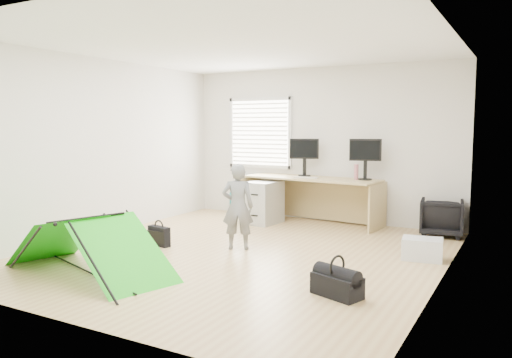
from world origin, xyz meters
The scene contains 18 objects.
ground centered at (0.00, 0.00, 0.00)m, with size 5.50×5.50×0.00m, color tan.
back_wall centered at (0.00, 2.75, 1.35)m, with size 5.00×0.02×2.70m, color silver.
window centered at (-1.20, 2.71, 1.55)m, with size 1.20×0.06×1.20m, color silver.
radiator centered at (-1.20, 2.67, 0.45)m, with size 1.00×0.12×0.60m, color silver.
desk centered at (0.02, 2.33, 0.40)m, with size 2.35×0.75×0.80m, color tan.
filing_cabinet centered at (-0.71, 1.96, 0.36)m, with size 0.47×0.62×0.73m, color #AFB3B4.
monitor_left centered at (-0.18, 2.48, 1.04)m, with size 0.50×0.11×0.48m, color black.
monitor_right centered at (0.93, 2.40, 1.05)m, with size 0.51×0.11×0.49m, color black.
keyboard centered at (-0.03, 2.20, 0.81)m, with size 0.40×0.14×0.02m, color beige.
thermos centered at (0.79, 2.39, 0.93)m, with size 0.07×0.07×0.25m, color #B96872.
office_chair centered at (2.14, 2.39, 0.29)m, with size 0.61×0.63×0.57m, color black.
person centered at (-0.15, 0.17, 0.59)m, with size 0.43×0.28×1.17m, color slate.
kite centered at (-1.04, -1.64, 0.32)m, with size 2.08×0.91×0.65m, color #19BA11, non-canonical shape.
storage_crate centered at (2.16, 0.82, 0.14)m, with size 0.48×0.34×0.27m, color silver.
tote_bag centered at (-1.62, 2.63, 0.20)m, with size 0.33×0.15×0.40m, color teal.
laptop_bag centered at (-1.22, -0.21, 0.14)m, with size 0.37×0.11×0.28m, color black.
white_box centered at (-1.39, -0.02, 0.04)m, with size 0.09×0.09×0.09m, color silver.
duffel_bag centered at (1.69, -1.00, 0.11)m, with size 0.49×0.25×0.22m, color black.
Camera 1 is at (3.30, -5.56, 1.67)m, focal length 35.00 mm.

